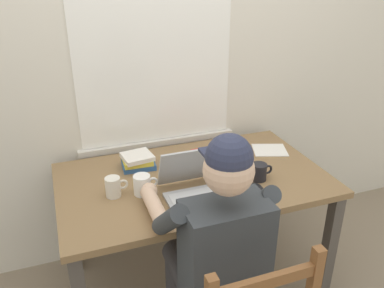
{
  "coord_description": "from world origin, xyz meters",
  "views": [
    {
      "loc": [
        -0.64,
        -1.74,
        1.79
      ],
      "look_at": [
        -0.02,
        -0.05,
        0.95
      ],
      "focal_mm": 37.43,
      "sensor_mm": 36.0,
      "label": 1
    }
  ],
  "objects_px": {
    "book_stack_main": "(208,159)",
    "coffee_mug_spare": "(143,185)",
    "seated_person": "(215,245)",
    "coffee_mug_white": "(114,187)",
    "desk": "(193,191)",
    "book_stack_side": "(138,161)",
    "coffee_mug_dark": "(259,172)",
    "computer_mouse": "(257,188)",
    "landscape_photo_print": "(237,150)",
    "laptop": "(198,186)"
  },
  "relations": [
    {
      "from": "coffee_mug_spare",
      "to": "coffee_mug_white",
      "type": "bearing_deg",
      "value": 168.28
    },
    {
      "from": "laptop",
      "to": "landscape_photo_print",
      "type": "bearing_deg",
      "value": 44.01
    },
    {
      "from": "desk",
      "to": "coffee_mug_dark",
      "type": "distance_m",
      "value": 0.37
    },
    {
      "from": "desk",
      "to": "seated_person",
      "type": "xyz_separation_m",
      "value": [
        -0.08,
        -0.49,
        0.04
      ]
    },
    {
      "from": "seated_person",
      "to": "book_stack_main",
      "type": "relative_size",
      "value": 6.35
    },
    {
      "from": "computer_mouse",
      "to": "landscape_photo_print",
      "type": "distance_m",
      "value": 0.47
    },
    {
      "from": "computer_mouse",
      "to": "book_stack_side",
      "type": "xyz_separation_m",
      "value": [
        -0.5,
        0.45,
        0.02
      ]
    },
    {
      "from": "book_stack_main",
      "to": "coffee_mug_spare",
      "type": "bearing_deg",
      "value": -157.72
    },
    {
      "from": "desk",
      "to": "coffee_mug_spare",
      "type": "relative_size",
      "value": 11.49
    },
    {
      "from": "landscape_photo_print",
      "to": "desk",
      "type": "bearing_deg",
      "value": -169.1
    },
    {
      "from": "coffee_mug_dark",
      "to": "desk",
      "type": "bearing_deg",
      "value": 156.07
    },
    {
      "from": "book_stack_side",
      "to": "landscape_photo_print",
      "type": "distance_m",
      "value": 0.61
    },
    {
      "from": "seated_person",
      "to": "book_stack_main",
      "type": "height_order",
      "value": "seated_person"
    },
    {
      "from": "seated_person",
      "to": "landscape_photo_print",
      "type": "height_order",
      "value": "seated_person"
    },
    {
      "from": "desk",
      "to": "book_stack_side",
      "type": "relative_size",
      "value": 7.49
    },
    {
      "from": "seated_person",
      "to": "coffee_mug_white",
      "type": "distance_m",
      "value": 0.58
    },
    {
      "from": "computer_mouse",
      "to": "seated_person",
      "type": "bearing_deg",
      "value": -143.1
    },
    {
      "from": "book_stack_main",
      "to": "seated_person",
      "type": "bearing_deg",
      "value": -109.5
    },
    {
      "from": "seated_person",
      "to": "book_stack_main",
      "type": "bearing_deg",
      "value": 70.5
    },
    {
      "from": "computer_mouse",
      "to": "landscape_photo_print",
      "type": "relative_size",
      "value": 0.77
    },
    {
      "from": "desk",
      "to": "coffee_mug_dark",
      "type": "bearing_deg",
      "value": -23.93
    },
    {
      "from": "book_stack_side",
      "to": "book_stack_main",
      "type": "bearing_deg",
      "value": -15.57
    },
    {
      "from": "seated_person",
      "to": "coffee_mug_spare",
      "type": "xyz_separation_m",
      "value": [
        -0.21,
        0.42,
        0.1
      ]
    },
    {
      "from": "computer_mouse",
      "to": "book_stack_main",
      "type": "bearing_deg",
      "value": 109.53
    },
    {
      "from": "coffee_mug_spare",
      "to": "landscape_photo_print",
      "type": "height_order",
      "value": "coffee_mug_spare"
    },
    {
      "from": "coffee_mug_dark",
      "to": "computer_mouse",
      "type": "bearing_deg",
      "value": -123.51
    },
    {
      "from": "coffee_mug_white",
      "to": "desk",
      "type": "bearing_deg",
      "value": 5.37
    },
    {
      "from": "computer_mouse",
      "to": "coffee_mug_white",
      "type": "height_order",
      "value": "coffee_mug_white"
    },
    {
      "from": "seated_person",
      "to": "coffee_mug_white",
      "type": "relative_size",
      "value": 11.01
    },
    {
      "from": "laptop",
      "to": "coffee_mug_white",
      "type": "distance_m",
      "value": 0.41
    },
    {
      "from": "landscape_photo_print",
      "to": "coffee_mug_dark",
      "type": "bearing_deg",
      "value": -116.88
    },
    {
      "from": "coffee_mug_dark",
      "to": "coffee_mug_spare",
      "type": "xyz_separation_m",
      "value": [
        -0.61,
        0.07,
        0.01
      ]
    },
    {
      "from": "coffee_mug_dark",
      "to": "landscape_photo_print",
      "type": "relative_size",
      "value": 0.92
    },
    {
      "from": "laptop",
      "to": "book_stack_side",
      "type": "bearing_deg",
      "value": 118.91
    },
    {
      "from": "desk",
      "to": "book_stack_main",
      "type": "bearing_deg",
      "value": 38.81
    },
    {
      "from": "book_stack_side",
      "to": "computer_mouse",
      "type": "bearing_deg",
      "value": -41.99
    },
    {
      "from": "laptop",
      "to": "book_stack_side",
      "type": "height_order",
      "value": "laptop"
    },
    {
      "from": "seated_person",
      "to": "book_stack_side",
      "type": "xyz_separation_m",
      "value": [
        -0.17,
        0.7,
        0.09
      ]
    },
    {
      "from": "seated_person",
      "to": "computer_mouse",
      "type": "distance_m",
      "value": 0.42
    },
    {
      "from": "computer_mouse",
      "to": "laptop",
      "type": "bearing_deg",
      "value": 166.56
    },
    {
      "from": "desk",
      "to": "coffee_mug_spare",
      "type": "xyz_separation_m",
      "value": [
        -0.29,
        -0.07,
        0.14
      ]
    },
    {
      "from": "book_stack_side",
      "to": "landscape_photo_print",
      "type": "bearing_deg",
      "value": 0.64
    },
    {
      "from": "seated_person",
      "to": "laptop",
      "type": "bearing_deg",
      "value": 82.32
    },
    {
      "from": "laptop",
      "to": "coffee_mug_white",
      "type": "xyz_separation_m",
      "value": [
        -0.39,
        0.13,
        -0.0
      ]
    },
    {
      "from": "desk",
      "to": "coffee_mug_spare",
      "type": "bearing_deg",
      "value": -166.69
    },
    {
      "from": "computer_mouse",
      "to": "coffee_mug_spare",
      "type": "xyz_separation_m",
      "value": [
        -0.54,
        0.17,
        0.03
      ]
    },
    {
      "from": "coffee_mug_dark",
      "to": "coffee_mug_spare",
      "type": "height_order",
      "value": "coffee_mug_spare"
    },
    {
      "from": "coffee_mug_white",
      "to": "book_stack_side",
      "type": "distance_m",
      "value": 0.3
    },
    {
      "from": "laptop",
      "to": "coffee_mug_spare",
      "type": "relative_size",
      "value": 2.69
    },
    {
      "from": "coffee_mug_dark",
      "to": "book_stack_side",
      "type": "bearing_deg",
      "value": 148.47
    }
  ]
}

